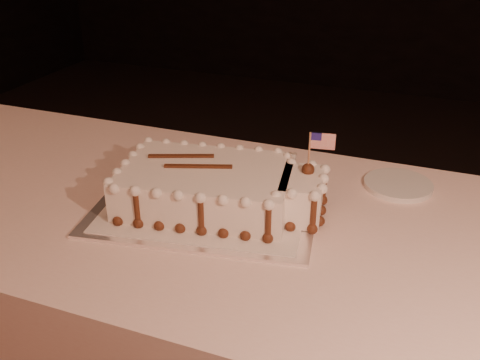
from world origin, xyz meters
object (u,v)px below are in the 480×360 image
(cake_board, at_px, (207,206))
(side_plate, at_px, (398,185))
(sheet_cake, at_px, (218,187))
(banquet_table, at_px, (266,349))

(cake_board, bearing_deg, side_plate, 23.54)
(cake_board, relative_size, sheet_cake, 1.03)
(cake_board, xyz_separation_m, sheet_cake, (0.03, 0.00, 0.05))
(cake_board, bearing_deg, sheet_cake, 0.22)
(side_plate, bearing_deg, cake_board, -147.37)
(banquet_table, xyz_separation_m, sheet_cake, (-0.13, 0.01, 0.43))
(banquet_table, height_order, cake_board, cake_board)
(side_plate, bearing_deg, sheet_cake, -146.04)
(banquet_table, xyz_separation_m, side_plate, (0.24, 0.26, 0.38))
(banquet_table, bearing_deg, side_plate, 46.98)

